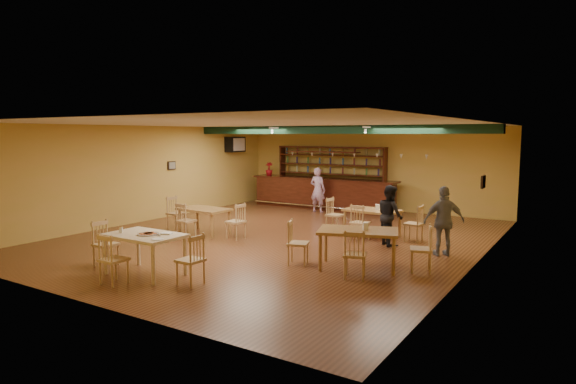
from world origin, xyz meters
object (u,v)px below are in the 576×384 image
Objects in this scene: bar_counter at (323,193)px; dining_table_b at (372,223)px; dining_table_c at (204,221)px; near_table at (145,254)px; patron_right_a at (390,215)px; patron_bar at (318,190)px; dining_table_d at (358,249)px.

bar_counter is 5.05m from dining_table_b.
dining_table_b reaches higher than dining_table_c.
near_table is 5.93m from patron_right_a.
patron_bar reaches higher than patron_right_a.
dining_table_b is 3.35m from dining_table_d.
patron_right_a reaches higher than dining_table_b.
patron_right_a is at bearing -46.12° from bar_counter.
patron_bar is (-4.25, 6.02, 0.39)m from dining_table_d.
patron_bar is at bearing 105.50° from dining_table_d.
near_table is 1.01× the size of patron_right_a.
dining_table_c is at bearing -147.20° from dining_table_b.
near_table is at bearing -107.14° from dining_table_b.
dining_table_b is 4.31m from patron_bar.
dining_table_c is 5.05m from patron_right_a.
patron_bar is (0.81, 5.01, 0.43)m from dining_table_c.
dining_table_b is at bearing 139.90° from patron_bar.
dining_table_c is 0.89× the size of dining_table_d.
bar_counter reaches higher than dining_table_c.
near_table reaches higher than dining_table_d.
dining_table_d is (4.50, -6.85, -0.17)m from bar_counter.
patron_right_a is at bearing 139.10° from patron_bar.
patron_right_a is (-0.21, 2.39, 0.35)m from dining_table_d.
patron_bar is at bearing 143.22° from dining_table_b.
bar_counter is at bearing 138.03° from dining_table_b.
near_table reaches higher than dining_table_b.
dining_table_d is 7.38m from patron_bar.
dining_table_d is at bearing 39.03° from near_table.
dining_table_c is 0.94× the size of near_table.
dining_table_c is at bearing 81.89° from patron_bar.
dining_table_d is at bearing 140.27° from patron_right_a.
bar_counter reaches higher than dining_table_d.
patron_right_a is (4.03, -3.63, -0.04)m from patron_bar.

